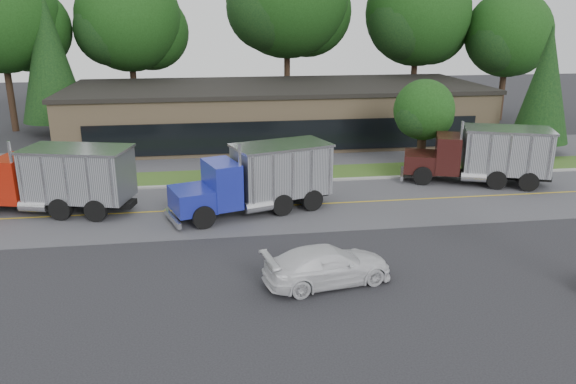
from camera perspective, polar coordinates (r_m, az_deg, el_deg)
name	(u,v)px	position (r m, az deg, el deg)	size (l,w,h in m)	color
ground	(311,283)	(21.37, 2.38, -9.27)	(140.00, 140.00, 0.00)	#303035
road	(280,206)	(29.57, -0.83, -1.43)	(60.00, 8.00, 0.02)	slate
center_line	(280,206)	(29.57, -0.83, -1.43)	(60.00, 0.12, 0.01)	gold
curb	(271,183)	(33.54, -1.77, 0.89)	(60.00, 0.30, 0.12)	#9E9E99
grass_verge	(267,175)	(35.25, -2.11, 1.73)	(60.00, 3.40, 0.03)	#355A1F
far_parking	(260,156)	(40.06, -2.89, 3.67)	(60.00, 7.00, 0.02)	slate
strip_mall	(277,113)	(45.71, -1.15, 8.00)	(32.00, 12.00, 4.00)	#9E8361
tree_far_a	(2,20)	(53.35, -27.06, 15.29)	(10.07, 9.48, 14.36)	#382619
tree_far_b	(131,24)	(53.19, -15.68, 16.11)	(9.67, 9.10, 13.80)	#382619
tree_far_c	(289,2)	(53.43, 0.08, 18.76)	(11.74, 11.05, 16.75)	#382619
tree_far_d	(419,18)	(55.47, 13.14, 16.81)	(10.18, 9.58, 14.53)	#382619
tree_far_e	(508,38)	(57.05, 21.49, 14.35)	(8.29, 7.80, 11.82)	#382619
evergreen_left	(49,55)	(50.36, -23.12, 12.64)	(5.17, 5.17, 11.75)	#382619
evergreen_right	(545,84)	(43.91, 24.68, 9.90)	(3.96, 3.96, 8.99)	#382619
tree_verge	(424,113)	(36.91, 13.69, 7.84)	(4.07, 3.83, 5.80)	#382619
dump_truck_red	(56,178)	(30.49, -22.48, 1.34)	(9.01, 4.61, 3.36)	black
dump_truck_blue	(261,177)	(28.40, -2.74, 1.56)	(8.48, 4.82, 3.36)	black
dump_truck_maroon	(485,154)	(35.06, 19.39, 3.68)	(8.57, 5.20, 3.36)	black
rally_car	(328,265)	(21.17, 4.05, -7.44)	(1.98, 4.88, 1.42)	silver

